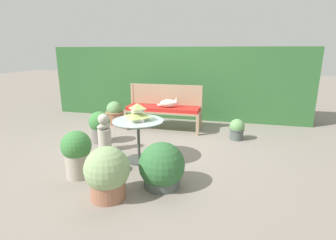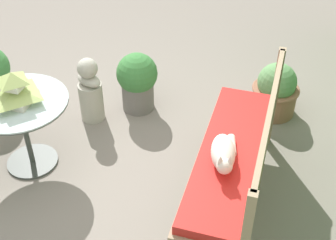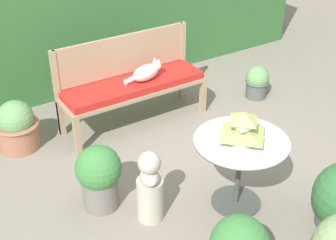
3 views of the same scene
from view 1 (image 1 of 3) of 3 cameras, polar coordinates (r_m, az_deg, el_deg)
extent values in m
plane|color=gray|center=(4.85, -4.00, -5.24)|extent=(30.00, 30.00, 0.00)
cube|color=#336633|center=(6.80, 1.90, 8.26)|extent=(6.40, 0.77, 1.75)
cube|color=tan|center=(5.70, -9.16, -0.22)|extent=(0.06, 0.06, 0.39)
cube|color=tan|center=(5.29, 6.42, -1.30)|extent=(0.06, 0.06, 0.39)
cube|color=tan|center=(6.07, -7.61, 0.80)|extent=(0.06, 0.06, 0.39)
cube|color=tan|center=(5.70, 7.01, -0.14)|extent=(0.06, 0.06, 0.39)
cube|color=tan|center=(5.59, -1.09, 1.96)|extent=(1.61, 0.48, 0.04)
cube|color=red|center=(5.57, -1.09, 2.55)|extent=(1.54, 0.44, 0.08)
cube|color=tan|center=(6.02, -7.68, 3.40)|extent=(0.06, 0.06, 0.95)
cube|color=tan|center=(5.64, 7.13, 2.63)|extent=(0.06, 0.06, 0.95)
cube|color=tan|center=(5.73, -0.52, 5.57)|extent=(1.54, 0.04, 0.44)
ellipsoid|color=silver|center=(5.48, 0.05, 3.63)|extent=(0.37, 0.24, 0.17)
sphere|color=silver|center=(5.47, 1.78, 3.93)|extent=(0.11, 0.11, 0.11)
cone|color=silver|center=(5.49, 1.78, 4.66)|extent=(0.04, 0.04, 0.05)
cone|color=silver|center=(5.43, 1.80, 4.55)|extent=(0.04, 0.04, 0.05)
cylinder|color=silver|center=(5.56, -1.36, 3.23)|extent=(0.20, 0.10, 0.06)
cylinder|color=#424742|center=(4.19, -6.27, -8.50)|extent=(0.43, 0.43, 0.02)
cylinder|color=#424742|center=(4.08, -6.40, -4.53)|extent=(0.04, 0.04, 0.64)
cylinder|color=silver|center=(3.98, -6.53, -0.14)|extent=(0.77, 0.77, 0.01)
torus|color=#424742|center=(3.98, -6.53, -0.30)|extent=(0.77, 0.77, 0.02)
cube|color=silver|center=(3.97, -6.55, 0.34)|extent=(0.25, 0.25, 0.06)
pyramid|color=#A8BC66|center=(3.96, -6.57, 1.25)|extent=(0.34, 0.34, 0.07)
cube|color=silver|center=(3.94, -6.60, 2.12)|extent=(0.16, 0.16, 0.05)
pyramid|color=#A8BC66|center=(3.93, -6.63, 3.05)|extent=(0.21, 0.21, 0.08)
cylinder|color=#B7B2A3|center=(4.62, -13.61, -4.20)|extent=(0.22, 0.22, 0.38)
ellipsoid|color=#B7B2A3|center=(4.54, -13.80, -1.33)|extent=(0.24, 0.30, 0.10)
sphere|color=#B7B2A3|center=(4.51, -13.89, 0.17)|extent=(0.18, 0.18, 0.18)
cylinder|color=slate|center=(5.05, -14.52, -2.90)|extent=(0.31, 0.31, 0.33)
torus|color=slate|center=(5.01, -14.63, -1.26)|extent=(0.34, 0.34, 0.03)
sphere|color=#3D7F3D|center=(4.99, -14.69, -0.38)|extent=(0.39, 0.39, 0.39)
cylinder|color=#ADA393|center=(3.80, -19.01, -8.93)|extent=(0.32, 0.32, 0.38)
torus|color=#ADA393|center=(3.73, -19.25, -6.45)|extent=(0.35, 0.35, 0.03)
sphere|color=#3D7F3D|center=(3.70, -19.36, -5.27)|extent=(0.40, 0.40, 0.40)
cylinder|color=#9E664C|center=(3.22, -12.90, -14.01)|extent=(0.41, 0.41, 0.27)
torus|color=#9E664C|center=(3.16, -13.03, -12.03)|extent=(0.44, 0.44, 0.03)
sphere|color=#89A870|center=(3.11, -13.14, -10.32)|extent=(0.52, 0.52, 0.52)
cylinder|color=#4C5651|center=(3.41, -1.34, -12.73)|extent=(0.46, 0.46, 0.18)
torus|color=#4C5651|center=(3.37, -1.35, -11.53)|extent=(0.50, 0.50, 0.03)
sphere|color=#336B38|center=(3.32, -1.36, -9.78)|extent=(0.58, 0.58, 0.58)
cylinder|color=#9E664C|center=(6.27, -11.49, 0.54)|extent=(0.41, 0.41, 0.28)
torus|color=#9E664C|center=(6.24, -11.55, 1.67)|extent=(0.44, 0.44, 0.03)
sphere|color=#66995B|center=(6.23, -11.59, 2.35)|extent=(0.36, 0.36, 0.36)
cylinder|color=#4C5651|center=(5.22, 14.70, -2.97)|extent=(0.25, 0.25, 0.21)
torus|color=#4C5651|center=(5.19, 14.77, -1.98)|extent=(0.29, 0.29, 0.03)
sphere|color=#66995B|center=(5.18, 14.82, -1.33)|extent=(0.28, 0.28, 0.28)
camera|label=2|loc=(5.72, 27.21, 24.65)|focal=50.00mm
camera|label=3|loc=(3.93, -60.48, 22.95)|focal=50.00mm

